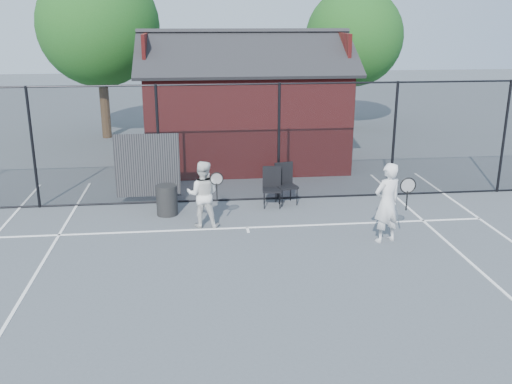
{
  "coord_description": "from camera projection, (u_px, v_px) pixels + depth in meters",
  "views": [
    {
      "loc": [
        -1.12,
        -8.95,
        4.57
      ],
      "look_at": [
        0.11,
        2.16,
        1.1
      ],
      "focal_mm": 40.0,
      "sensor_mm": 36.0,
      "label": 1
    }
  ],
  "objects": [
    {
      "name": "chair_right",
      "position": [
        287.0,
        185.0,
        14.3
      ],
      "size": [
        0.59,
        0.61,
        1.01
      ],
      "primitive_type": "cube",
      "rotation": [
        0.0,
        0.0,
        0.24
      ],
      "color": "black",
      "rests_on": "ground"
    },
    {
      "name": "ground",
      "position": [
        264.0,
        289.0,
        9.96
      ],
      "size": [
        80.0,
        80.0,
        0.0
      ],
      "primitive_type": "plane",
      "color": "#4D5458",
      "rests_on": "ground"
    },
    {
      "name": "court_lines",
      "position": [
        274.0,
        328.0,
        8.71
      ],
      "size": [
        11.02,
        18.0,
        0.01
      ],
      "color": "white",
      "rests_on": "ground"
    },
    {
      "name": "clubhouse",
      "position": [
        245.0,
        113.0,
        18.08
      ],
      "size": [
        6.5,
        4.36,
        4.19
      ],
      "color": "maroon",
      "rests_on": "ground"
    },
    {
      "name": "tree_right",
      "position": [
        354.0,
        37.0,
        23.21
      ],
      "size": [
        3.97,
        3.97,
        5.7
      ],
      "color": "black",
      "rests_on": "ground"
    },
    {
      "name": "fence",
      "position": [
        227.0,
        146.0,
        14.25
      ],
      "size": [
        22.04,
        3.0,
        3.0
      ],
      "color": "black",
      "rests_on": "ground"
    },
    {
      "name": "chair_left",
      "position": [
        272.0,
        188.0,
        14.1
      ],
      "size": [
        0.51,
        0.53,
        0.97
      ],
      "primitive_type": "cube",
      "rotation": [
        0.0,
        0.0,
        -0.11
      ],
      "color": "black",
      "rests_on": "ground"
    },
    {
      "name": "player_back",
      "position": [
        203.0,
        194.0,
        12.71
      ],
      "size": [
        0.86,
        0.68,
        1.51
      ],
      "color": "white",
      "rests_on": "ground"
    },
    {
      "name": "waste_bin",
      "position": [
        167.0,
        200.0,
        13.56
      ],
      "size": [
        0.54,
        0.54,
        0.73
      ],
      "primitive_type": "cylinder",
      "rotation": [
        0.0,
        0.0,
        0.09
      ],
      "color": "#252525",
      "rests_on": "ground"
    },
    {
      "name": "tree_left",
      "position": [
        99.0,
        26.0,
        21.06
      ],
      "size": [
        4.48,
        4.48,
        6.44
      ],
      "color": "black",
      "rests_on": "ground"
    },
    {
      "name": "player_front",
      "position": [
        387.0,
        203.0,
        11.81
      ],
      "size": [
        0.81,
        0.65,
        1.71
      ],
      "color": "silver",
      "rests_on": "ground"
    }
  ]
}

